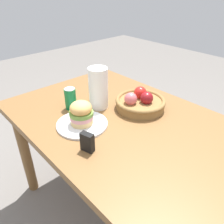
% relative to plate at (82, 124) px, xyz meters
% --- Properties ---
extents(ground_plane, '(8.00, 8.00, 0.00)m').
position_rel_plate_xyz_m(ground_plane, '(0.13, 0.20, -0.76)').
color(ground_plane, slate).
extents(dining_table, '(1.40, 0.90, 0.75)m').
position_rel_plate_xyz_m(dining_table, '(0.13, 0.20, -0.11)').
color(dining_table, brown).
rests_on(dining_table, ground_plane).
extents(plate, '(0.27, 0.27, 0.01)m').
position_rel_plate_xyz_m(plate, '(0.00, 0.00, 0.00)').
color(plate, white).
rests_on(plate, dining_table).
extents(sandwich, '(0.12, 0.12, 0.13)m').
position_rel_plate_xyz_m(sandwich, '(0.00, 0.00, 0.07)').
color(sandwich, '#E5BC75').
rests_on(sandwich, plate).
extents(soda_can, '(0.07, 0.07, 0.13)m').
position_rel_plate_xyz_m(soda_can, '(-0.19, 0.06, 0.06)').
color(soda_can, '#147238').
rests_on(soda_can, dining_table).
extents(fruit_basket, '(0.29, 0.29, 0.12)m').
position_rel_plate_xyz_m(fruit_basket, '(0.08, 0.36, 0.03)').
color(fruit_basket, olive).
rests_on(fruit_basket, dining_table).
extents(paper_towel_roll, '(0.11, 0.11, 0.24)m').
position_rel_plate_xyz_m(paper_towel_roll, '(-0.09, 0.19, 0.11)').
color(paper_towel_roll, white).
rests_on(paper_towel_roll, dining_table).
extents(napkin_holder, '(0.07, 0.04, 0.09)m').
position_rel_plate_xyz_m(napkin_holder, '(0.18, -0.10, 0.04)').
color(napkin_holder, black).
rests_on(napkin_holder, dining_table).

